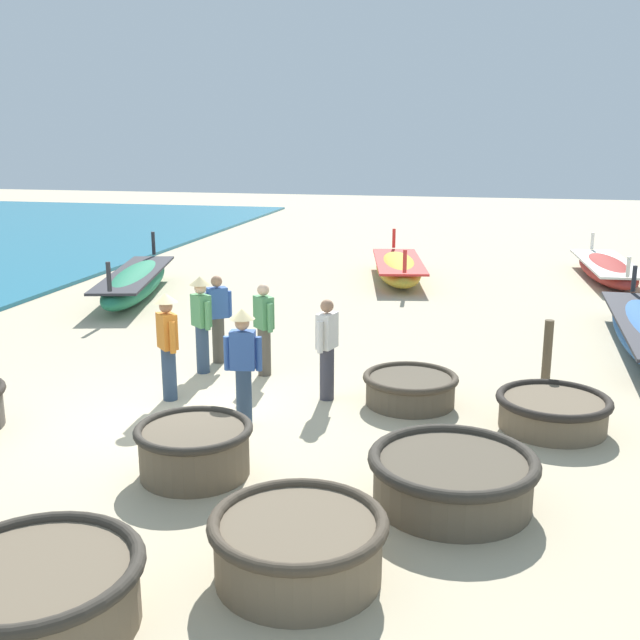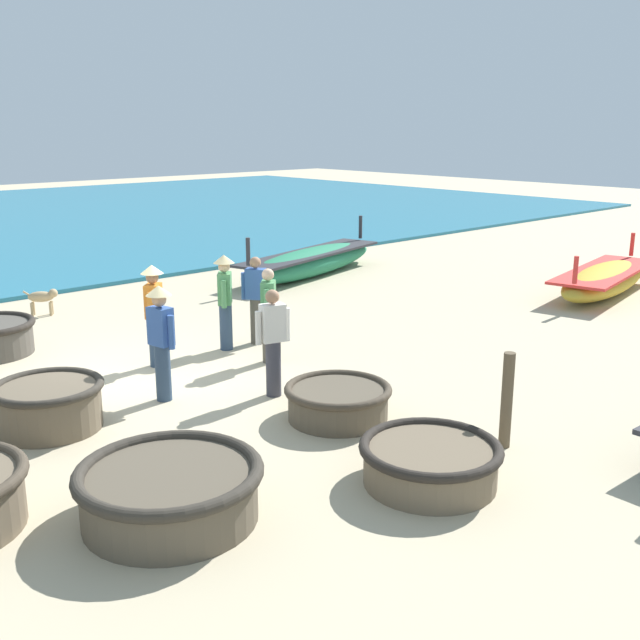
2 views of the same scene
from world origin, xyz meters
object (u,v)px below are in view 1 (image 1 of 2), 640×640
Objects in this scene: coracle_weathered at (194,448)px; mooring_post_inland at (547,358)px; coracle_far_right at (410,388)px; coracle_beside_post at (298,544)px; long_boat_ochre_hull at (136,282)px; coracle_front_right at (553,411)px; fisherman_by_coracle at (243,359)px; long_boat_red_hull at (398,268)px; fisherman_hauling at (327,347)px; fisherman_standing_left at (218,317)px; fisherman_with_hat at (201,318)px; coracle_tilted at (453,477)px; long_boat_white_hull at (607,269)px; fisherman_crouching at (167,339)px; coracle_center at (37,592)px; fisherman_standing_right at (264,327)px.

mooring_post_inland is (4.27, 3.85, 0.26)m from coracle_weathered.
coracle_far_right is 3.74m from coracle_weathered.
long_boat_ochre_hull is at bearing 122.47° from coracle_beside_post.
coracle_weathered is at bearing -150.45° from coracle_front_right.
coracle_beside_post is 0.99× the size of fisherman_by_coracle.
long_boat_red_hull reaches higher than coracle_beside_post.
coracle_far_right is 1.20× the size of mooring_post_inland.
coracle_weathered is 3.11m from fisherman_hauling.
coracle_front_right is at bearing 29.55° from coracle_weathered.
fisherman_standing_left reaches higher than long_boat_ochre_hull.
fisherman_standing_left is at bearing 116.77° from fisherman_by_coracle.
long_boat_ochre_hull is (-6.98, 10.97, 0.04)m from coracle_beside_post.
coracle_front_right is 0.94× the size of fisherman_with_hat.
fisherman_by_coracle is at bearing -125.54° from fisherman_hauling.
coracle_tilted is 3.47m from fisherman_by_coracle.
fisherman_by_coracle is at bearing -152.04° from mooring_post_inland.
fisherman_crouching is (-7.94, -11.79, 0.66)m from long_boat_white_hull.
long_boat_red_hull is 2.86× the size of fisherman_crouching.
coracle_far_right is 0.77× the size of coracle_tilted.
long_boat_red_hull is at bearing 86.12° from coracle_center.
long_boat_ochre_hull reaches higher than coracle_tilted.
fisherman_crouching is at bearing -166.85° from fisherman_hauling.
coracle_tilted reaches higher than coracle_front_right.
coracle_far_right is 2.65m from fisherman_by_coracle.
fisherman_standing_left is (-1.13, 7.34, 0.50)m from coracle_center.
long_boat_ochre_hull is at bearing 140.50° from coracle_far_right.
mooring_post_inland is (2.01, 0.88, 0.34)m from coracle_far_right.
coracle_front_right is 0.94× the size of fisherman_crouching.
long_boat_ochre_hull is 7.29m from fisherman_standing_right.
long_boat_red_hull is 10.70m from fisherman_crouching.
coracle_front_right is at bearing 10.77° from fisherman_by_coracle.
coracle_center is 0.34× the size of long_boat_white_hull.
long_boat_white_hull is at bearing 68.47° from coracle_center.
fisherman_hauling is 2.49m from fisherman_with_hat.
fisherman_with_hat reaches higher than long_boat_red_hull.
mooring_post_inland is at bearing -5.16° from fisherman_standing_left.
coracle_tilted is 1.06× the size of coracle_center.
coracle_front_right is (1.24, 2.50, -0.06)m from coracle_tilted.
fisherman_with_hat is (-1.06, -0.11, 0.12)m from fisherman_standing_right.
fisherman_crouching is (3.90, -6.81, 0.58)m from long_boat_ochre_hull.
long_boat_white_hull reaches higher than coracle_weathered.
long_boat_white_hull is (2.31, 11.71, 0.04)m from coracle_front_right.
coracle_far_right is 0.26× the size of long_boat_ochre_hull.
coracle_weathered is at bearing -127.26° from coracle_far_right.
fisherman_by_coracle is at bearing -26.78° from fisherman_crouching.
fisherman_hauling is at bearing -89.50° from long_boat_red_hull.
long_boat_white_hull is at bearing 77.30° from mooring_post_inland.
fisherman_by_coracle reaches higher than mooring_post_inland.
fisherman_crouching is 5.83m from mooring_post_inland.
fisherman_with_hat reaches higher than mooring_post_inland.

